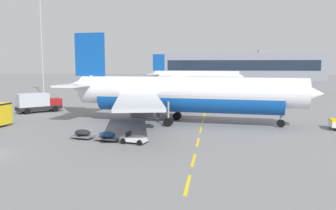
{
  "coord_description": "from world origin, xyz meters",
  "views": [
    {
      "loc": [
        19.77,
        -27.22,
        7.93
      ],
      "look_at": [
        13.46,
        18.47,
        2.47
      ],
      "focal_mm": 37.43,
      "sensor_mm": 36.0,
      "label": 1
    }
  ],
  "objects_px": {
    "airliner_foreground": "(183,94)",
    "apron_light_mast_near": "(41,28)",
    "airliner_mid_left": "(195,77)",
    "baggage_train": "(108,136)",
    "fuel_service_truck": "(38,102)"
  },
  "relations": [
    {
      "from": "airliner_foreground",
      "to": "airliner_mid_left",
      "type": "bearing_deg",
      "value": 92.28
    },
    {
      "from": "airliner_foreground",
      "to": "fuel_service_truck",
      "type": "relative_size",
      "value": 5.21
    },
    {
      "from": "baggage_train",
      "to": "apron_light_mast_near",
      "type": "xyz_separation_m",
      "value": [
        -31.88,
        48.2,
        16.14
      ]
    },
    {
      "from": "airliner_foreground",
      "to": "apron_light_mast_near",
      "type": "height_order",
      "value": "apron_light_mast_near"
    },
    {
      "from": "airliner_foreground",
      "to": "baggage_train",
      "type": "distance_m",
      "value": 14.04
    },
    {
      "from": "airliner_mid_left",
      "to": "apron_light_mast_near",
      "type": "bearing_deg",
      "value": -139.25
    },
    {
      "from": "airliner_mid_left",
      "to": "fuel_service_truck",
      "type": "xyz_separation_m",
      "value": [
        -21.95,
        -60.03,
        -1.93
      ]
    },
    {
      "from": "airliner_foreground",
      "to": "airliner_mid_left",
      "type": "distance_m",
      "value": 67.36
    },
    {
      "from": "airliner_mid_left",
      "to": "fuel_service_truck",
      "type": "bearing_deg",
      "value": -110.09
    },
    {
      "from": "baggage_train",
      "to": "fuel_service_truck",
      "type": "bearing_deg",
      "value": 133.12
    },
    {
      "from": "airliner_mid_left",
      "to": "baggage_train",
      "type": "distance_m",
      "value": 79.32
    },
    {
      "from": "airliner_foreground",
      "to": "apron_light_mast_near",
      "type": "relative_size",
      "value": 1.29
    },
    {
      "from": "baggage_train",
      "to": "airliner_mid_left",
      "type": "bearing_deg",
      "value": 87.08
    },
    {
      "from": "airliner_foreground",
      "to": "apron_light_mast_near",
      "type": "bearing_deg",
      "value": 136.71
    },
    {
      "from": "fuel_service_truck",
      "to": "baggage_train",
      "type": "xyz_separation_m",
      "value": [
        17.91,
        -19.13,
        -1.12
      ]
    }
  ]
}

